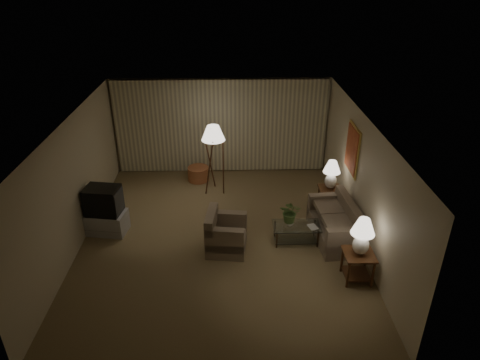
{
  "coord_description": "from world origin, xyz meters",
  "views": [
    {
      "loc": [
        0.24,
        -7.89,
        5.51
      ],
      "look_at": [
        0.46,
        0.6,
        1.12
      ],
      "focal_mm": 32.0,
      "sensor_mm": 36.0,
      "label": 1
    }
  ],
  "objects_px": {
    "coffee_table": "(296,231)",
    "vase": "(290,223)",
    "crt_tv": "(103,200)",
    "sofa": "(334,225)",
    "side_table_near": "(358,261)",
    "side_table_far": "(329,195)",
    "ottoman": "(198,174)",
    "table_lamp_near": "(362,233)",
    "tv_cabinet": "(107,222)",
    "table_lamp_far": "(332,172)",
    "armchair": "(226,235)",
    "floor_lamp": "(214,158)"
  },
  "relations": [
    {
      "from": "coffee_table",
      "to": "vase",
      "type": "distance_m",
      "value": 0.27
    },
    {
      "from": "crt_tv",
      "to": "sofa",
      "type": "bearing_deg",
      "value": 4.17
    },
    {
      "from": "side_table_near",
      "to": "side_table_far",
      "type": "xyz_separation_m",
      "value": [
        -0.0,
        2.6,
        -0.01
      ]
    },
    {
      "from": "ottoman",
      "to": "sofa",
      "type": "bearing_deg",
      "value": -42.75
    },
    {
      "from": "table_lamp_near",
      "to": "tv_cabinet",
      "type": "height_order",
      "value": "table_lamp_near"
    },
    {
      "from": "ottoman",
      "to": "table_lamp_far",
      "type": "bearing_deg",
      "value": -26.7
    },
    {
      "from": "side_table_near",
      "to": "table_lamp_far",
      "type": "distance_m",
      "value": 2.67
    },
    {
      "from": "sofa",
      "to": "crt_tv",
      "type": "xyz_separation_m",
      "value": [
        -5.05,
        0.4,
        0.46
      ]
    },
    {
      "from": "armchair",
      "to": "floor_lamp",
      "type": "distance_m",
      "value": 2.67
    },
    {
      "from": "crt_tv",
      "to": "floor_lamp",
      "type": "relative_size",
      "value": 0.43
    },
    {
      "from": "sofa",
      "to": "table_lamp_near",
      "type": "bearing_deg",
      "value": 1.93
    },
    {
      "from": "side_table_far",
      "to": "crt_tv",
      "type": "height_order",
      "value": "crt_tv"
    },
    {
      "from": "sofa",
      "to": "side_table_far",
      "type": "bearing_deg",
      "value": 168.74
    },
    {
      "from": "coffee_table",
      "to": "sofa",
      "type": "bearing_deg",
      "value": 6.78
    },
    {
      "from": "tv_cabinet",
      "to": "ottoman",
      "type": "xyz_separation_m",
      "value": [
        1.91,
        2.51,
        -0.06
      ]
    },
    {
      "from": "tv_cabinet",
      "to": "floor_lamp",
      "type": "distance_m",
      "value": 3.1
    },
    {
      "from": "armchair",
      "to": "coffee_table",
      "type": "height_order",
      "value": "armchair"
    },
    {
      "from": "side_table_far",
      "to": "ottoman",
      "type": "bearing_deg",
      "value": 153.3
    },
    {
      "from": "side_table_far",
      "to": "coffee_table",
      "type": "distance_m",
      "value": 1.68
    },
    {
      "from": "floor_lamp",
      "to": "armchair",
      "type": "bearing_deg",
      "value": -82.92
    },
    {
      "from": "tv_cabinet",
      "to": "crt_tv",
      "type": "bearing_deg",
      "value": 0.0
    },
    {
      "from": "side_table_near",
      "to": "ottoman",
      "type": "bearing_deg",
      "value": 127.74
    },
    {
      "from": "table_lamp_far",
      "to": "ottoman",
      "type": "xyz_separation_m",
      "value": [
        -3.29,
        1.66,
        -0.83
      ]
    },
    {
      "from": "side_table_far",
      "to": "vase",
      "type": "bearing_deg",
      "value": -130.2
    },
    {
      "from": "side_table_far",
      "to": "armchair",
      "type": "bearing_deg",
      "value": -147.74
    },
    {
      "from": "coffee_table",
      "to": "tv_cabinet",
      "type": "distance_m",
      "value": 4.24
    },
    {
      "from": "sofa",
      "to": "tv_cabinet",
      "type": "distance_m",
      "value": 5.07
    },
    {
      "from": "side_table_far",
      "to": "floor_lamp",
      "type": "xyz_separation_m",
      "value": [
        -2.82,
        1.0,
        0.56
      ]
    },
    {
      "from": "armchair",
      "to": "table_lamp_far",
      "type": "distance_m",
      "value": 3.03
    },
    {
      "from": "table_lamp_near",
      "to": "vase",
      "type": "height_order",
      "value": "table_lamp_near"
    },
    {
      "from": "tv_cabinet",
      "to": "vase",
      "type": "bearing_deg",
      "value": 1.68
    },
    {
      "from": "table_lamp_far",
      "to": "floor_lamp",
      "type": "distance_m",
      "value": 2.99
    },
    {
      "from": "table_lamp_near",
      "to": "coffee_table",
      "type": "distance_m",
      "value": 1.77
    },
    {
      "from": "ottoman",
      "to": "coffee_table",
      "type": "bearing_deg",
      "value": -52.55
    },
    {
      "from": "table_lamp_far",
      "to": "ottoman",
      "type": "bearing_deg",
      "value": 153.3
    },
    {
      "from": "table_lamp_far",
      "to": "ottoman",
      "type": "relative_size",
      "value": 1.22
    },
    {
      "from": "table_lamp_near",
      "to": "sofa",
      "type": "bearing_deg",
      "value": 96.34
    },
    {
      "from": "sofa",
      "to": "coffee_table",
      "type": "relative_size",
      "value": 1.7
    },
    {
      "from": "armchair",
      "to": "table_lamp_near",
      "type": "relative_size",
      "value": 1.34
    },
    {
      "from": "sofa",
      "to": "vase",
      "type": "relative_size",
      "value": 10.84
    },
    {
      "from": "side_table_near",
      "to": "coffee_table",
      "type": "bearing_deg",
      "value": 128.41
    },
    {
      "from": "side_table_far",
      "to": "crt_tv",
      "type": "relative_size",
      "value": 0.75
    },
    {
      "from": "armchair",
      "to": "crt_tv",
      "type": "relative_size",
      "value": 1.28
    },
    {
      "from": "sofa",
      "to": "floor_lamp",
      "type": "bearing_deg",
      "value": -134.51
    },
    {
      "from": "table_lamp_far",
      "to": "coffee_table",
      "type": "relative_size",
      "value": 0.7
    },
    {
      "from": "armchair",
      "to": "coffee_table",
      "type": "xyz_separation_m",
      "value": [
        1.51,
        0.23,
        -0.08
      ]
    },
    {
      "from": "vase",
      "to": "sofa",
      "type": "bearing_deg",
      "value": 5.76
    },
    {
      "from": "armchair",
      "to": "coffee_table",
      "type": "bearing_deg",
      "value": -74.79
    },
    {
      "from": "sofa",
      "to": "side_table_near",
      "type": "bearing_deg",
      "value": 1.93
    },
    {
      "from": "vase",
      "to": "ottoman",
      "type": "bearing_deg",
      "value": 125.61
    }
  ]
}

